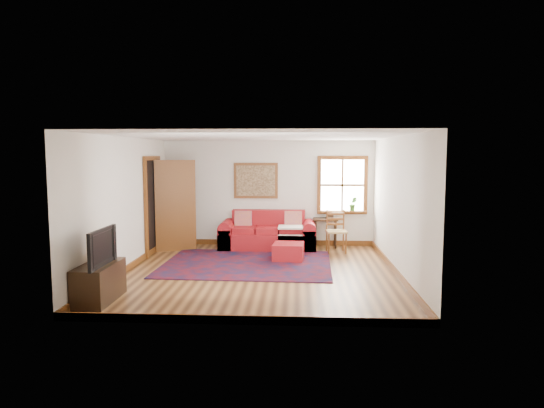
# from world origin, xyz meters

# --- Properties ---
(ground) EXTENTS (5.50, 5.50, 0.00)m
(ground) POSITION_xyz_m (0.00, 0.00, 0.00)
(ground) COLOR #452612
(ground) RESTS_ON ground
(room_envelope) EXTENTS (5.04, 5.54, 2.52)m
(room_envelope) POSITION_xyz_m (0.00, 0.02, 1.65)
(room_envelope) COLOR silver
(room_envelope) RESTS_ON ground
(window) EXTENTS (1.18, 0.20, 1.38)m
(window) POSITION_xyz_m (1.78, 2.70, 1.31)
(window) COLOR white
(window) RESTS_ON ground
(doorway) EXTENTS (0.89, 1.08, 2.14)m
(doorway) POSITION_xyz_m (-2.21, 1.78, 1.07)
(doorway) COLOR black
(doorway) RESTS_ON ground
(framed_artwork) EXTENTS (1.05, 0.07, 0.85)m
(framed_artwork) POSITION_xyz_m (-0.30, 2.71, 1.55)
(framed_artwork) COLOR brown
(framed_artwork) RESTS_ON ground
(persian_rug) EXTENTS (3.37, 2.73, 0.02)m
(persian_rug) POSITION_xyz_m (-0.30, 0.67, 0.01)
(persian_rug) COLOR #530B13
(persian_rug) RESTS_ON ground
(red_leather_sofa) EXTENTS (2.21, 0.91, 0.86)m
(red_leather_sofa) POSITION_xyz_m (0.02, 2.32, 0.29)
(red_leather_sofa) COLOR maroon
(red_leather_sofa) RESTS_ON ground
(red_ottoman) EXTENTS (0.66, 0.66, 0.35)m
(red_ottoman) POSITION_xyz_m (0.51, 1.08, 0.18)
(red_ottoman) COLOR maroon
(red_ottoman) RESTS_ON ground
(side_table) EXTENTS (0.57, 0.43, 0.68)m
(side_table) POSITION_xyz_m (1.35, 2.53, 0.56)
(side_table) COLOR black
(side_table) RESTS_ON ground
(ladder_back_chair) EXTENTS (0.47, 0.45, 0.93)m
(ladder_back_chair) POSITION_xyz_m (1.56, 1.99, 0.51)
(ladder_back_chair) COLOR tan
(ladder_back_chair) RESTS_ON ground
(media_cabinet) EXTENTS (0.46, 1.02, 0.56)m
(media_cabinet) POSITION_xyz_m (-2.25, -1.85, 0.28)
(media_cabinet) COLOR black
(media_cabinet) RESTS_ON ground
(television) EXTENTS (0.12, 0.95, 0.55)m
(television) POSITION_xyz_m (-2.23, -1.96, 0.84)
(television) COLOR black
(television) RESTS_ON media_cabinet
(candle_hurricane) EXTENTS (0.12, 0.12, 0.18)m
(candle_hurricane) POSITION_xyz_m (-2.20, -1.41, 0.65)
(candle_hurricane) COLOR silver
(candle_hurricane) RESTS_ON media_cabinet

